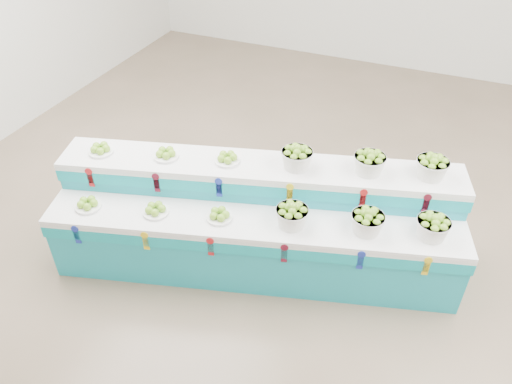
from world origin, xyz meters
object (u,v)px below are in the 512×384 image
at_px(display_stand, 256,221).
at_px(basket_lower_left, 292,215).
at_px(basket_upper_right, 432,167).
at_px(plate_upper_mid, 166,153).

xyz_separation_m(display_stand, basket_lower_left, (0.40, -0.14, 0.32)).
bearing_deg(basket_upper_right, plate_upper_mid, -164.42).
height_order(display_stand, basket_lower_left, display_stand).
relative_size(plate_upper_mid, basket_upper_right, 0.84).
bearing_deg(basket_lower_left, plate_upper_mid, 174.66).
xyz_separation_m(basket_lower_left, basket_upper_right, (1.04, 0.79, 0.30)).
bearing_deg(basket_lower_left, basket_upper_right, 37.08).
bearing_deg(display_stand, basket_upper_right, 8.68).
height_order(basket_lower_left, plate_upper_mid, plate_upper_mid).
xyz_separation_m(basket_lower_left, plate_upper_mid, (-1.34, 0.13, 0.24)).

